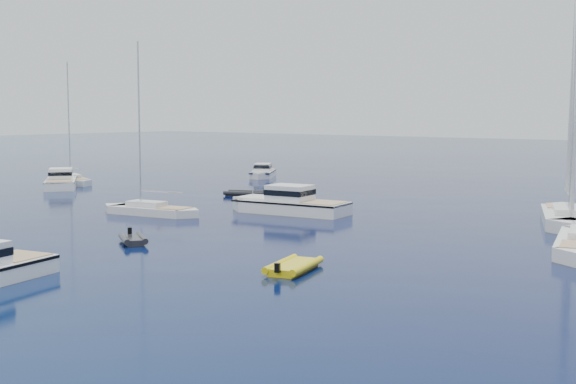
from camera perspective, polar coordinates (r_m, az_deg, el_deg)
name	(u,v)px	position (r m, az deg, el deg)	size (l,w,h in m)	color
motor_cruiser_centre	(288,213)	(59.04, -0.03, -1.58)	(3.27, 10.67, 2.80)	white
motor_cruiser_far_l	(61,187)	(82.46, -16.58, 0.33)	(2.99, 9.78, 2.57)	white
motor_cruiser_horizon	(263,177)	(91.58, -1.91, 1.12)	(2.44, 7.99, 2.10)	silver
sailboat_mid_l	(151,215)	(59.11, -10.22, -1.67)	(2.40, 9.24, 13.58)	silver
sailboat_sails_r	(567,224)	(57.02, 20.15, -2.22)	(3.32, 12.75, 18.75)	silver
sailboat_far_l	(73,184)	(86.58, -15.78, 0.61)	(2.43, 9.34, 13.74)	white
tender_yellow	(294,271)	(37.80, 0.41, -5.90)	(2.15, 3.97, 0.95)	yellow
tender_grey_near	(133,243)	(46.48, -11.50, -3.77)	(1.67, 2.90, 0.95)	black
tender_grey_far	(245,196)	(71.26, -3.20, -0.28)	(2.15, 3.99, 0.95)	black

